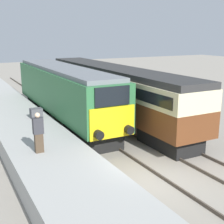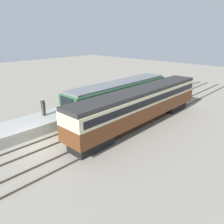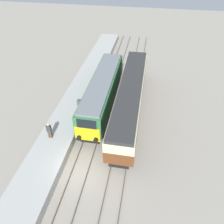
# 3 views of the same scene
# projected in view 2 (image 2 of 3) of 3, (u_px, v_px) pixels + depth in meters

# --- Properties ---
(ground_plane) EXTENTS (120.00, 120.00, 0.00)m
(ground_plane) POSITION_uv_depth(u_px,v_px,m) (38.00, 147.00, 18.20)
(ground_plane) COLOR gray
(platform_left) EXTENTS (3.50, 50.00, 1.02)m
(platform_left) POSITION_uv_depth(u_px,v_px,m) (85.00, 109.00, 25.64)
(platform_left) COLOR #A8A8A3
(platform_left) RESTS_ON ground_plane
(rails_near_track) EXTENTS (1.51, 60.00, 0.14)m
(rails_near_track) POSITION_uv_depth(u_px,v_px,m) (84.00, 128.00, 21.61)
(rails_near_track) COLOR #4C4238
(rails_near_track) RESTS_ON ground_plane
(rails_far_track) EXTENTS (1.50, 60.00, 0.14)m
(rails_far_track) POSITION_uv_depth(u_px,v_px,m) (109.00, 139.00, 19.42)
(rails_far_track) COLOR #4C4238
(rails_far_track) RESTS_ON ground_plane
(locomotive) EXTENTS (2.70, 14.72, 3.89)m
(locomotive) POSITION_uv_depth(u_px,v_px,m) (120.00, 97.00, 24.56)
(locomotive) COLOR black
(locomotive) RESTS_ON ground_plane
(passenger_carriage) EXTENTS (2.75, 17.88, 3.81)m
(passenger_carriage) POSITION_uv_depth(u_px,v_px,m) (141.00, 103.00, 21.88)
(passenger_carriage) COLOR black
(passenger_carriage) RESTS_ON ground_plane
(person_on_platform) EXTENTS (0.44, 0.26, 1.79)m
(person_on_platform) POSITION_uv_depth(u_px,v_px,m) (43.00, 107.00, 21.98)
(person_on_platform) COLOR #473828
(person_on_platform) RESTS_ON platform_left
(luggage_crate) EXTENTS (0.70, 0.56, 0.60)m
(luggage_crate) POSITION_uv_depth(u_px,v_px,m) (95.00, 103.00, 25.25)
(luggage_crate) COLOR #4C4C51
(luggage_crate) RESTS_ON platform_left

